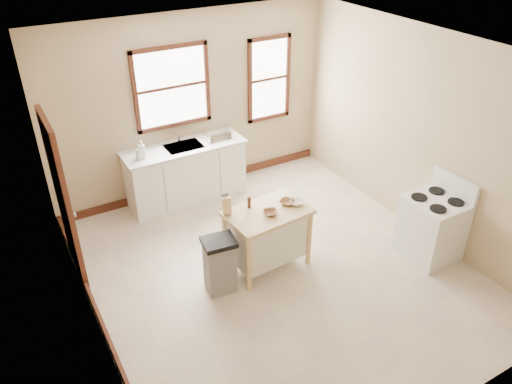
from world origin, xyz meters
The scene contains 23 objects.
floor centered at (0.00, 0.00, 0.00)m, with size 5.00×5.00×0.00m, color #B7A391.
ceiling centered at (0.00, 0.00, 2.80)m, with size 5.00×5.00×0.00m, color white.
wall_back centered at (0.00, 2.50, 1.40)m, with size 4.50×0.04×2.80m, color tan.
wall_left centered at (-2.25, 0.00, 1.40)m, with size 0.04×5.00×2.80m, color tan.
wall_right centered at (2.25, 0.00, 1.40)m, with size 0.04×5.00×2.80m, color tan.
window_main centered at (-0.30, 2.48, 1.75)m, with size 1.17×0.06×1.22m, color #401F11, non-canonical shape.
window_side centered at (1.35, 2.48, 1.60)m, with size 0.77×0.06×1.37m, color #401F11, non-canonical shape.
door_left centered at (-2.21, 1.30, 1.05)m, with size 0.06×0.90×2.10m, color #401F11.
baseboard_back centered at (0.00, 2.47, 0.06)m, with size 4.50×0.04×0.12m, color #401F11.
baseboard_left centered at (-2.22, 0.00, 0.06)m, with size 0.04×5.00×0.12m, color #401F11.
sink_counter centered at (-0.30, 2.20, 0.46)m, with size 1.86×0.62×0.92m, color silver, non-canonical shape.
faucet centered at (-0.30, 2.38, 1.03)m, with size 0.03×0.03×0.22m, color silver.
soap_bottle_a centered at (-0.94, 2.16, 1.05)m, with size 0.10×0.10×0.25m, color #B2B2B2.
soap_bottle_b centered at (-0.99, 2.13, 1.02)m, with size 0.09×0.10×0.21m, color #B2B2B2.
dish_rack centered at (0.25, 2.18, 0.97)m, with size 0.39×0.29×0.10m, color silver, non-canonical shape.
kitchen_island centered at (-0.05, 0.16, 0.42)m, with size 1.02×0.65×0.84m, color #CEB879, non-canonical shape.
knife_block centered at (-0.50, 0.38, 0.94)m, with size 0.10×0.10×0.20m, color tan, non-canonical shape.
pepper_grinder centered at (-0.21, 0.35, 0.91)m, with size 0.04×0.04×0.15m, color #411F11.
bowl_a centered at (-0.06, 0.09, 0.86)m, with size 0.18×0.18×0.04m, color brown.
bowl_b centered at (0.25, 0.19, 0.86)m, with size 0.18×0.18×0.04m, color brown.
bowl_c centered at (0.34, 0.12, 0.86)m, with size 0.17×0.17×0.05m, color white.
trash_bin centered at (-0.78, 0.05, 0.37)m, with size 0.38×0.32×0.74m, color gray, non-canonical shape.
gas_stove centered at (1.93, -0.71, 0.56)m, with size 0.69×0.69×1.12m, color silver, non-canonical shape.
Camera 1 is at (-2.71, -4.19, 4.20)m, focal length 35.00 mm.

